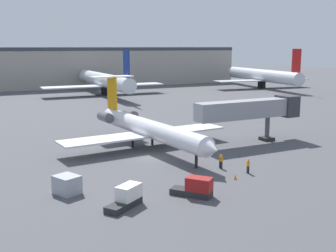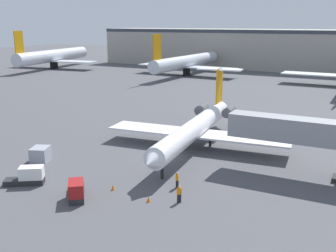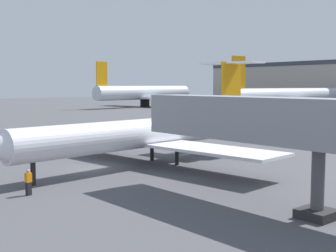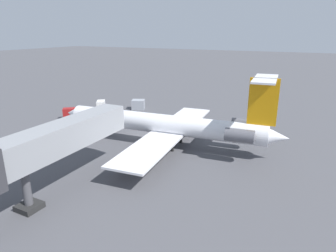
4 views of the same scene
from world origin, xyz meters
TOP-DOWN VIEW (x-y plane):
  - ground_plane at (0.00, 0.00)m, footprint 400.00×400.00m
  - regional_jet at (1.56, 5.73)m, footprint 25.08×30.41m
  - jet_bridge at (17.38, 1.78)m, footprint 17.34×3.23m
  - ground_crew_marshaller at (6.98, -10.79)m, footprint 0.40×0.47m
  - ground_crew_loader at (5.30, -7.80)m, footprint 0.35×0.45m
  - baggage_tug_lead at (-2.09, -14.64)m, footprint 3.61×3.98m
  - baggage_tug_trailing at (-8.92, -14.14)m, footprint 4.11×3.38m
  - cargo_container_uld at (-12.92, -8.43)m, footprint 2.72×2.93m
  - traffic_cone_near at (-0.22, -11.32)m, footprint 0.36×0.36m
  - traffic_cone_mid at (4.37, -12.03)m, footprint 0.36×0.36m
  - terminal_building at (0.00, 104.84)m, footprint 155.37×21.04m
  - parked_airliner_west_end at (-82.82, 68.27)m, footprint 33.60×39.61m
  - parked_airliner_west_mid at (-31.58, 73.00)m, footprint 33.27×39.45m

SIDE VIEW (x-z plane):
  - ground_plane at x=0.00m, z-range -0.10..0.00m
  - traffic_cone_near at x=-0.22m, z-range 0.00..0.55m
  - traffic_cone_mid at x=4.37m, z-range 0.00..0.55m
  - baggage_tug_lead at x=-2.09m, z-range -0.11..1.79m
  - baggage_tug_trailing at x=-8.92m, z-range -0.11..1.79m
  - ground_crew_marshaller at x=6.98m, z-range 0.01..1.70m
  - ground_crew_loader at x=5.30m, z-range 0.01..1.70m
  - cargo_container_uld at x=-12.92m, z-range 0.00..1.80m
  - regional_jet at x=1.56m, z-range -1.77..7.70m
  - parked_airliner_west_mid at x=-31.58m, z-range -2.41..10.88m
  - parked_airliner_west_end at x=-82.82m, z-range -2.40..11.37m
  - jet_bridge at x=17.38m, z-range 1.64..8.30m
  - terminal_building at x=0.00m, z-range 0.02..13.94m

